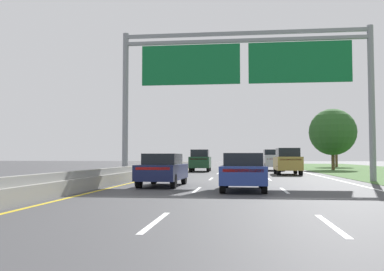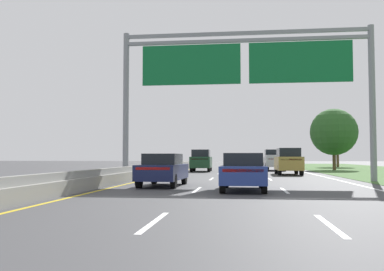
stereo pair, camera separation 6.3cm
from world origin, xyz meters
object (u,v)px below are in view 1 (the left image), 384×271
object	(u,v)px
pickup_truck_silver	(273,160)
car_blue_centre_lane_sedan	(243,171)
roadside_tree_far	(333,132)
car_gold_right_lane_suv	(287,161)
car_darkgreen_left_lane_suv	(200,160)
car_navy_left_lane_sedan	(163,169)
roadside_tree_distant	(336,131)
overhead_sign_gantry	(244,72)

from	to	relation	value
pickup_truck_silver	car_blue_centre_lane_sedan	world-z (taller)	pickup_truck_silver
pickup_truck_silver	roadside_tree_far	xyz separation A→B (m)	(6.56, 1.99, 3.04)
car_gold_right_lane_suv	car_darkgreen_left_lane_suv	world-z (taller)	same
car_gold_right_lane_suv	car_navy_left_lane_sedan	distance (m)	16.01
car_blue_centre_lane_sedan	car_darkgreen_left_lane_suv	xyz separation A→B (m)	(-3.93, 22.70, 0.28)
car_blue_centre_lane_sedan	roadside_tree_distant	xyz separation A→B (m)	(13.41, 42.86, 4.26)
car_blue_centre_lane_sedan	roadside_tree_far	size ratio (longest dim) A/B	0.66
overhead_sign_gantry	car_blue_centre_lane_sedan	size ratio (longest dim) A/B	3.41
pickup_truck_silver	car_darkgreen_left_lane_suv	world-z (taller)	pickup_truck_silver
car_gold_right_lane_suv	roadside_tree_distant	bearing A→B (deg)	-19.86
car_blue_centre_lane_sedan	car_navy_left_lane_sedan	distance (m)	4.46
car_darkgreen_left_lane_suv	car_navy_left_lane_sedan	distance (m)	20.47
car_darkgreen_left_lane_suv	roadside_tree_far	distance (m)	15.48
roadside_tree_far	car_blue_centre_lane_sedan	bearing A→B (deg)	-108.97
car_darkgreen_left_lane_suv	roadside_tree_far	bearing A→B (deg)	-67.36
pickup_truck_silver	car_darkgreen_left_lane_suv	size ratio (longest dim) A/B	1.14
pickup_truck_silver	car_darkgreen_left_lane_suv	distance (m)	8.42
overhead_sign_gantry	pickup_truck_silver	size ratio (longest dim) A/B	2.78
overhead_sign_gantry	pickup_truck_silver	distance (m)	20.61
overhead_sign_gantry	car_darkgreen_left_lane_suv	bearing A→B (deg)	104.88
roadside_tree_distant	car_darkgreen_left_lane_suv	bearing A→B (deg)	-130.70
overhead_sign_gantry	car_darkgreen_left_lane_suv	size ratio (longest dim) A/B	3.17
car_navy_left_lane_sedan	roadside_tree_distant	bearing A→B (deg)	-21.55
overhead_sign_gantry	car_blue_centre_lane_sedan	world-z (taller)	overhead_sign_gantry
roadside_tree_far	car_gold_right_lane_suv	bearing A→B (deg)	-116.56
overhead_sign_gantry	car_darkgreen_left_lane_suv	distance (m)	16.87
roadside_tree_far	roadside_tree_distant	world-z (taller)	roadside_tree_distant
car_gold_right_lane_suv	roadside_tree_far	xyz separation A→B (m)	(6.26, 12.53, 3.02)
car_gold_right_lane_suv	pickup_truck_silver	bearing A→B (deg)	1.95
car_darkgreen_left_lane_suv	roadside_tree_distant	xyz separation A→B (m)	(17.34, 20.16, 3.98)
car_darkgreen_left_lane_suv	pickup_truck_silver	bearing A→B (deg)	-61.53
pickup_truck_silver	roadside_tree_distant	xyz separation A→B (m)	(10.04, 15.97, 4.00)
overhead_sign_gantry	car_blue_centre_lane_sedan	xyz separation A→B (m)	(-0.17, -7.28, -5.73)
car_darkgreen_left_lane_suv	roadside_tree_far	xyz separation A→B (m)	(13.86, 6.18, 3.02)
car_blue_centre_lane_sedan	roadside_tree_far	world-z (taller)	roadside_tree_far
car_blue_centre_lane_sedan	car_navy_left_lane_sedan	xyz separation A→B (m)	(-3.86, 2.23, 0.00)
overhead_sign_gantry	car_gold_right_lane_suv	xyz separation A→B (m)	(3.50, 9.08, -5.45)
car_gold_right_lane_suv	car_blue_centre_lane_sedan	distance (m)	16.76
overhead_sign_gantry	roadside_tree_distant	xyz separation A→B (m)	(13.24, 35.58, -1.47)
car_gold_right_lane_suv	roadside_tree_distant	size ratio (longest dim) A/B	0.63
pickup_truck_silver	car_blue_centre_lane_sedan	distance (m)	27.10
car_navy_left_lane_sedan	roadside_tree_distant	size ratio (longest dim) A/B	0.60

